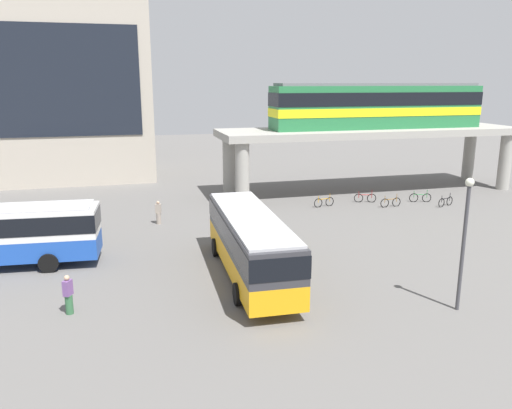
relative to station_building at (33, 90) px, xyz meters
name	(u,v)px	position (x,y,z in m)	size (l,w,h in m)	color
ground_plane	(210,222)	(13.63, -20.77, -8.71)	(120.00, 120.00, 0.00)	#605E5B
station_building	(33,90)	(0.00, 0.00, 0.00)	(22.20, 11.72, 17.41)	#B2A899
elevated_platform	(371,138)	(29.10, -14.31, -3.96)	(26.71, 6.55, 5.57)	#9E9B93
train	(377,105)	(29.57, -14.31, -1.17)	(18.82, 2.96, 3.84)	#26723F
bus_main	(250,239)	(13.84, -31.45, -6.72)	(3.05, 11.12, 3.22)	orange
bicycle_orange	(324,202)	(23.03, -18.79, -8.35)	(1.77, 0.37, 1.04)	black
bicycle_red	(365,198)	(26.82, -18.27, -8.35)	(1.73, 0.57, 1.04)	black
bicycle_brown	(391,202)	(28.02, -20.21, -8.35)	(1.79, 0.15, 1.04)	black
bicycle_black	(446,202)	(32.31, -21.11, -8.35)	(1.70, 0.68, 1.04)	black
bicycle_green	(420,198)	(31.20, -19.32, -8.35)	(1.74, 0.53, 1.04)	black
pedestrian_waiting_near_stop	(68,296)	(5.43, -33.53, -7.90)	(0.42, 0.48, 1.73)	#33663F
pedestrian_walking_across	(158,213)	(10.15, -20.45, -7.95)	(0.44, 0.32, 1.62)	gray
lamp_post	(465,233)	(21.50, -37.41, -5.27)	(0.36, 0.36, 5.76)	#3F3F44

